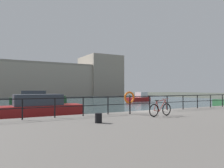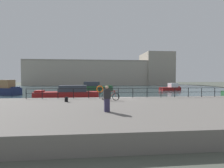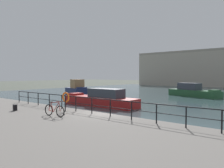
{
  "view_description": "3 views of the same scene",
  "coord_description": "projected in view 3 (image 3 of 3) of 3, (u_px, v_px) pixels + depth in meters",
  "views": [
    {
      "loc": [
        -9.88,
        -12.25,
        2.48
      ],
      "look_at": [
        -0.57,
        4.36,
        2.94
      ],
      "focal_mm": 34.09,
      "sensor_mm": 36.0,
      "label": 1
    },
    {
      "loc": [
        -3.1,
        -19.73,
        3.1
      ],
      "look_at": [
        -0.8,
        2.92,
        2.35
      ],
      "focal_mm": 27.95,
      "sensor_mm": 36.0,
      "label": 2
    },
    {
      "loc": [
        10.21,
        -11.49,
        3.54
      ],
      "look_at": [
        -1.06,
        2.1,
        2.84
      ],
      "focal_mm": 36.01,
      "sensor_mm": 36.0,
      "label": 3
    }
  ],
  "objects": [
    {
      "name": "moored_cabin_cruiser",
      "position": [
        101.0,
        99.0,
        25.71
      ],
      "size": [
        9.66,
        2.35,
        2.01
      ],
      "rotation": [
        0.0,
        0.0,
        3.16
      ],
      "color": "maroon",
      "rests_on": "water_basin"
    },
    {
      "name": "moored_green_narrowboat",
      "position": [
        77.0,
        89.0,
        39.28
      ],
      "size": [
        5.66,
        3.96,
        2.8
      ],
      "rotation": [
        0.0,
        0.0,
        -0.33
      ],
      "color": "navy",
      "rests_on": "water_basin"
    },
    {
      "name": "mooring_bollard",
      "position": [
        15.0,
        108.0,
        16.39
      ],
      "size": [
        0.32,
        0.32,
        0.44
      ],
      "primitive_type": "cylinder",
      "color": "black",
      "rests_on": "quay_promenade"
    },
    {
      "name": "water_basin",
      "position": [
        221.0,
        96.0,
        38.71
      ],
      "size": [
        80.0,
        60.0,
        0.01
      ],
      "primitive_type": "cube",
      "color": "#33474C",
      "rests_on": "ground_plane"
    },
    {
      "name": "parked_bicycle",
      "position": [
        54.0,
        110.0,
        14.1
      ],
      "size": [
        1.77,
        0.24,
        0.98
      ],
      "rotation": [
        0.0,
        0.0,
        0.1
      ],
      "color": "black",
      "rests_on": "quay_promenade"
    },
    {
      "name": "quay_promenade",
      "position": [
        12.0,
        141.0,
        10.47
      ],
      "size": [
        56.0,
        13.0,
        0.94
      ],
      "primitive_type": "cube",
      "color": "slate",
      "rests_on": "ground_plane"
    },
    {
      "name": "moored_blue_motorboat",
      "position": [
        193.0,
        92.0,
        37.01
      ],
      "size": [
        9.3,
        5.17,
        2.21
      ],
      "rotation": [
        0.0,
        0.0,
        -0.34
      ],
      "color": "#23512D",
      "rests_on": "water_basin"
    },
    {
      "name": "quay_railing",
      "position": [
        110.0,
        105.0,
        14.11
      ],
      "size": [
        22.81,
        0.07,
        1.08
      ],
      "color": "black",
      "rests_on": "quay_promenade"
    },
    {
      "name": "ground_plane",
      "position": [
        104.0,
        126.0,
        15.49
      ],
      "size": [
        240.0,
        240.0,
        0.0
      ],
      "primitive_type": "plane",
      "color": "#4C5147"
    },
    {
      "name": "life_ring_stand",
      "position": [
        66.0,
        98.0,
        16.01
      ],
      "size": [
        0.75,
        0.16,
        1.4
      ],
      "color": "black",
      "rests_on": "quay_promenade"
    }
  ]
}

